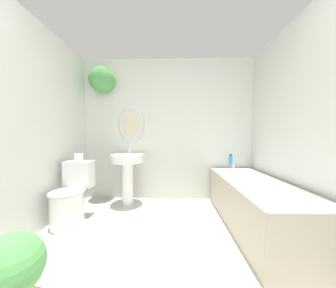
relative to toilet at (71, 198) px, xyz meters
name	(u,v)px	position (x,y,z in m)	size (l,w,h in m)	color
wall_back	(158,123)	(1.01, 0.88, 1.01)	(2.99, 0.42, 2.40)	silver
wall_left	(19,125)	(-0.29, -0.36, 0.88)	(0.06, 2.60, 2.40)	silver
wall_right	(317,124)	(2.65, -0.36, 0.88)	(0.06, 2.60, 2.40)	silver
toilet	(71,198)	(0.00, 0.00, 0.00)	(0.39, 0.56, 0.75)	white
pedestal_sink	(127,168)	(0.55, 0.58, 0.27)	(0.51, 0.51, 0.90)	white
bathtub	(256,203)	(2.25, -0.01, -0.03)	(0.69, 1.68, 0.63)	#B2A893
shampoo_bottle	(231,160)	(2.20, 0.72, 0.39)	(0.06, 0.06, 0.17)	#2D84C6
potted_plant	(8,271)	(0.28, -1.08, -0.04)	(0.39, 0.39, 0.49)	silver
toilet_paper_roll	(79,158)	(0.00, 0.19, 0.48)	(0.11, 0.11, 0.10)	white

